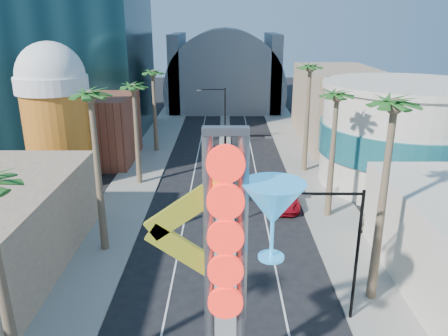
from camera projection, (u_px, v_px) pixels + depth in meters
sidewalk_west at (144, 168)px, 50.73m from camera, size 5.00×100.00×0.15m
sidewalk_east at (307, 168)px, 50.70m from camera, size 5.00×100.00×0.15m
median at (225, 160)px, 53.56m from camera, size 1.60×84.00×0.15m
brick_filler_west at (92, 129)px, 52.32m from camera, size 10.00×10.00×8.00m
filler_east at (339, 105)px, 61.41m from camera, size 10.00×20.00×10.00m
beer_mug at (55, 110)px, 43.51m from camera, size 7.00×7.00×14.50m
turquoise_building at (402, 135)px, 44.29m from camera, size 16.60×16.60×10.60m
canopy at (225, 86)px, 84.39m from camera, size 22.00×16.00×22.00m
neon_sign at (245, 251)px, 18.05m from camera, size 6.53×2.60×12.55m
streetlight_0 at (232, 171)px, 34.97m from camera, size 3.79×0.25×8.00m
streetlight_1 at (221, 112)px, 57.69m from camera, size 3.79×0.25×8.00m
streetlight_2 at (349, 245)px, 23.61m from camera, size 3.45×0.25×8.00m
palm_1 at (91, 107)px, 29.29m from camera, size 2.40×2.40×12.70m
palm_2 at (134, 94)px, 42.97m from camera, size 2.40×2.40×11.20m
palm_3 at (153, 78)px, 54.33m from camera, size 2.40×2.40×11.20m
palm_5 at (393, 120)px, 23.43m from camera, size 2.40×2.40×13.20m
palm_6 at (337, 104)px, 35.22m from camera, size 2.40×2.40×11.70m
palm_7 at (310, 75)px, 46.30m from camera, size 2.40×2.40×12.70m
red_pickup at (283, 197)px, 40.28m from camera, size 3.41×6.41×1.71m
pedestrian_b at (364, 223)px, 34.76m from camera, size 1.09×1.03×1.77m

